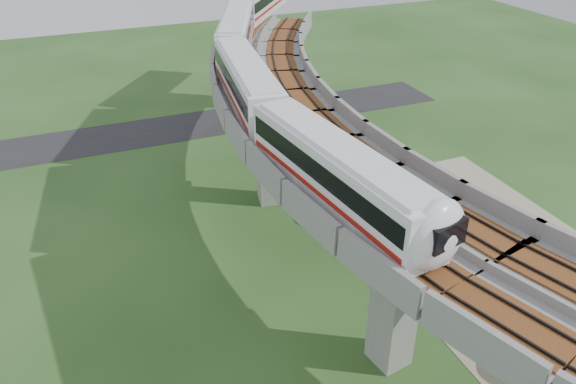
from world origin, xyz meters
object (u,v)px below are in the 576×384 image
(metro_train, at_px, (265,55))
(car_dark, at_px, (451,233))
(car_red, at_px, (530,272))
(car_white, at_px, (497,324))

(metro_train, xyz_separation_m, car_dark, (10.43, -15.26, -11.75))
(metro_train, bearing_deg, car_red, -60.26)
(car_dark, bearing_deg, metro_train, 53.29)
(metro_train, relative_size, car_white, 16.39)
(car_white, bearing_deg, car_red, -7.11)
(car_red, relative_size, car_dark, 1.09)
(metro_train, distance_m, car_dark, 21.91)
(car_white, height_order, car_dark, car_white)
(car_dark, bearing_deg, car_red, -143.65)
(car_red, bearing_deg, car_dark, 140.36)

